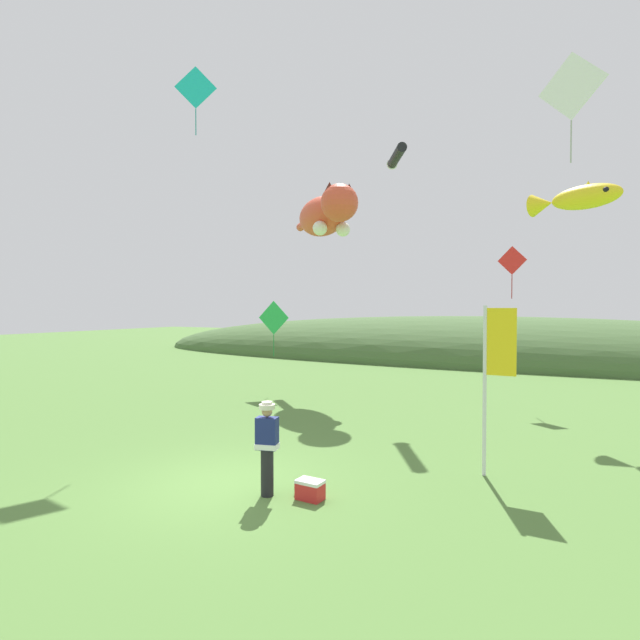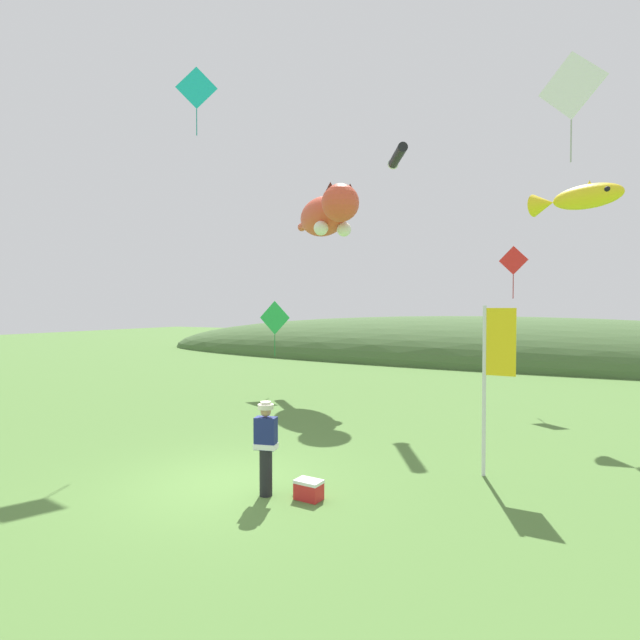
% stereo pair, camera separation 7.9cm
% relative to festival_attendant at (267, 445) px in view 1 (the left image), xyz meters
% --- Properties ---
extents(ground_plane, '(120.00, 120.00, 0.00)m').
position_rel_festival_attendant_xyz_m(ground_plane, '(-1.06, 0.11, -0.95)').
color(ground_plane, '#517A38').
extents(distant_hill_ridge, '(53.30, 12.45, 5.89)m').
position_rel_festival_attendant_xyz_m(distant_hill_ridge, '(0.08, 26.48, -0.95)').
color(distant_hill_ridge, '#426033').
rests_on(distant_hill_ridge, ground).
extents(festival_attendant, '(0.47, 0.36, 1.77)m').
position_rel_festival_attendant_xyz_m(festival_attendant, '(0.00, 0.00, 0.00)').
color(festival_attendant, black).
rests_on(festival_attendant, ground).
extents(kite_spool, '(0.14, 0.25, 0.25)m').
position_rel_festival_attendant_xyz_m(kite_spool, '(0.50, 0.41, -0.83)').
color(kite_spool, olive).
rests_on(kite_spool, ground).
extents(picnic_cooler, '(0.51, 0.35, 0.36)m').
position_rel_festival_attendant_xyz_m(picnic_cooler, '(0.80, 0.22, -0.77)').
color(picnic_cooler, red).
rests_on(picnic_cooler, ground).
extents(festival_banner_pole, '(0.66, 0.08, 3.58)m').
position_rel_festival_attendant_xyz_m(festival_banner_pole, '(3.57, 3.09, 1.38)').
color(festival_banner_pole, silver).
rests_on(festival_banner_pole, ground).
extents(kite_giant_cat, '(4.88, 4.77, 1.92)m').
position_rel_festival_attendant_xyz_m(kite_giant_cat, '(-4.34, 10.80, 6.43)').
color(kite_giant_cat, '#E04C33').
extents(kite_fish_windsock, '(2.87, 1.84, 0.86)m').
position_rel_festival_attendant_xyz_m(kite_fish_windsock, '(4.95, 9.89, 6.00)').
color(kite_fish_windsock, yellow).
extents(kite_tube_streamer, '(1.40, 2.05, 0.44)m').
position_rel_festival_attendant_xyz_m(kite_tube_streamer, '(-1.09, 10.34, 8.28)').
color(kite_tube_streamer, black).
extents(kite_diamond_teal, '(1.19, 0.80, 2.32)m').
position_rel_festival_attendant_xyz_m(kite_diamond_teal, '(-6.53, 5.41, 10.04)').
color(kite_diamond_teal, '#19BFBF').
extents(kite_diamond_green, '(1.39, 0.13, 2.29)m').
position_rel_festival_attendant_xyz_m(kite_diamond_green, '(-6.10, 9.53, 2.14)').
color(kite_diamond_green, green).
extents(kite_diamond_white, '(1.35, 0.52, 2.34)m').
position_rel_festival_attendant_xyz_m(kite_diamond_white, '(4.94, 4.25, 7.28)').
color(kite_diamond_white, white).
extents(kite_diamond_red, '(1.07, 0.19, 1.98)m').
position_rel_festival_attendant_xyz_m(kite_diamond_red, '(2.80, 12.32, 4.33)').
color(kite_diamond_red, red).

